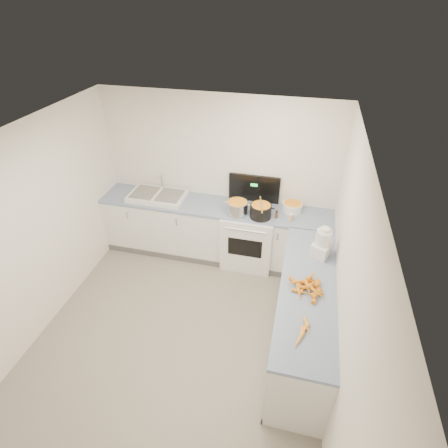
% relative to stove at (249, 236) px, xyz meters
% --- Properties ---
extents(floor, '(3.50, 4.00, 0.00)m').
position_rel_stove_xyz_m(floor, '(-0.55, -1.69, -0.47)').
color(floor, gray).
rests_on(floor, ground).
extents(ceiling, '(3.50, 4.00, 0.00)m').
position_rel_stove_xyz_m(ceiling, '(-0.55, -1.69, 2.03)').
color(ceiling, white).
rests_on(ceiling, ground).
extents(wall_back, '(3.50, 0.00, 2.50)m').
position_rel_stove_xyz_m(wall_back, '(-0.55, 0.31, 0.78)').
color(wall_back, white).
rests_on(wall_back, ground).
extents(wall_left, '(0.00, 4.00, 2.50)m').
position_rel_stove_xyz_m(wall_left, '(-2.30, -1.69, 0.78)').
color(wall_left, white).
rests_on(wall_left, ground).
extents(wall_right, '(0.00, 4.00, 2.50)m').
position_rel_stove_xyz_m(wall_right, '(1.20, -1.69, 0.78)').
color(wall_right, white).
rests_on(wall_right, ground).
extents(counter_back, '(3.50, 0.62, 0.94)m').
position_rel_stove_xyz_m(counter_back, '(-0.55, 0.01, -0.00)').
color(counter_back, white).
rests_on(counter_back, ground).
extents(counter_right, '(0.62, 2.20, 0.94)m').
position_rel_stove_xyz_m(counter_right, '(0.90, -1.39, -0.00)').
color(counter_right, white).
rests_on(counter_right, ground).
extents(stove, '(0.76, 0.65, 1.36)m').
position_rel_stove_xyz_m(stove, '(0.00, 0.00, 0.00)').
color(stove, white).
rests_on(stove, ground).
extents(sink, '(0.86, 0.52, 0.31)m').
position_rel_stove_xyz_m(sink, '(-1.45, 0.02, 0.50)').
color(sink, white).
rests_on(sink, counter_back).
extents(steel_pot, '(0.40, 0.40, 0.22)m').
position_rel_stove_xyz_m(steel_pot, '(-0.16, -0.14, 0.56)').
color(steel_pot, silver).
rests_on(steel_pot, stove).
extents(black_pot, '(0.40, 0.40, 0.21)m').
position_rel_stove_xyz_m(black_pot, '(0.17, -0.14, 0.55)').
color(black_pot, black).
rests_on(black_pot, stove).
extents(wooden_spoon, '(0.11, 0.43, 0.02)m').
position_rel_stove_xyz_m(wooden_spoon, '(0.17, -0.14, 0.67)').
color(wooden_spoon, '#AD7A47').
rests_on(wooden_spoon, black_pot).
extents(mixing_bowl, '(0.37, 0.37, 0.13)m').
position_rel_stove_xyz_m(mixing_bowl, '(0.59, 0.13, 0.53)').
color(mixing_bowl, white).
rests_on(mixing_bowl, counter_back).
extents(extract_bottle, '(0.04, 0.04, 0.10)m').
position_rel_stove_xyz_m(extract_bottle, '(0.39, -0.11, 0.51)').
color(extract_bottle, '#593319').
rests_on(extract_bottle, counter_back).
extents(spice_jar, '(0.05, 0.05, 0.09)m').
position_rel_stove_xyz_m(spice_jar, '(0.59, -0.13, 0.51)').
color(spice_jar, '#E5B266').
rests_on(spice_jar, counter_back).
extents(food_processor, '(0.27, 0.29, 0.40)m').
position_rel_stove_xyz_m(food_processor, '(1.01, -0.80, 0.64)').
color(food_processor, white).
rests_on(food_processor, counter_right).
extents(carrot_pile, '(0.41, 0.46, 0.08)m').
position_rel_stove_xyz_m(carrot_pile, '(0.90, -1.42, 0.50)').
color(carrot_pile, orange).
rests_on(carrot_pile, counter_right).
extents(peeled_carrots, '(0.16, 0.37, 0.04)m').
position_rel_stove_xyz_m(peeled_carrots, '(0.87, -2.03, 0.49)').
color(peeled_carrots, orange).
rests_on(peeled_carrots, counter_right).
extents(peelings, '(0.24, 0.16, 0.01)m').
position_rel_stove_xyz_m(peelings, '(-1.65, 0.06, 0.54)').
color(peelings, tan).
rests_on(peelings, sink).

